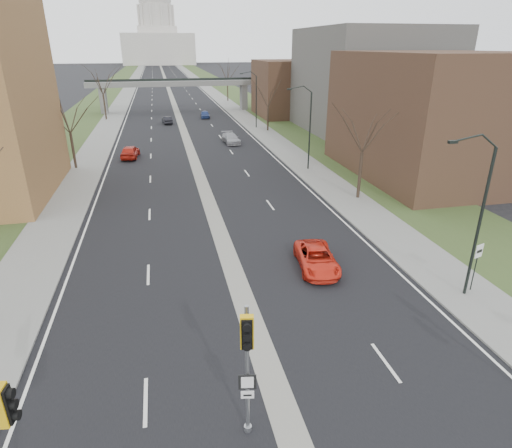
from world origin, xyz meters
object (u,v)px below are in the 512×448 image
object	(u,v)px
car_right_far	(205,114)
speed_limit_sign	(477,259)
car_left_near	(130,152)
signal_pole_median	(247,353)
car_right_near	(317,258)
car_left_far	(167,120)
car_right_mid	(231,138)

from	to	relation	value
car_right_far	speed_limit_sign	bearing A→B (deg)	-79.78
car_left_near	signal_pole_median	bearing A→B (deg)	104.44
car_right_near	car_right_far	world-z (taller)	car_right_far
signal_pole_median	car_right_near	xyz separation A→B (m)	(6.50, 11.04, -2.95)
car_right_far	car_left_far	bearing A→B (deg)	-141.89
car_left_far	car_right_near	distance (m)	55.24
signal_pole_median	car_right_far	bearing A→B (deg)	95.58
car_right_near	car_right_mid	distance (m)	36.64
car_right_mid	car_right_far	distance (m)	23.05
signal_pole_median	car_right_far	size ratio (longest dim) A/B	1.33
car_left_near	speed_limit_sign	bearing A→B (deg)	125.63
signal_pole_median	car_left_far	bearing A→B (deg)	101.37
car_left_near	car_left_far	size ratio (longest dim) A/B	1.18
speed_limit_sign	car_left_near	size ratio (longest dim) A/B	0.61
car_right_mid	car_left_far	bearing A→B (deg)	109.51
signal_pole_median	car_left_near	bearing A→B (deg)	108.58
car_left_near	car_left_far	world-z (taller)	car_left_near
signal_pole_median	car_left_near	distance (m)	42.56
speed_limit_sign	car_left_near	bearing A→B (deg)	100.99
car_left_near	car_right_far	world-z (taller)	car_left_near
car_right_far	car_left_near	bearing A→B (deg)	-109.50
car_right_near	car_right_far	distance (m)	59.67
speed_limit_sign	car_right_far	size ratio (longest dim) A/B	0.71
car_right_mid	car_left_near	bearing A→B (deg)	-161.56
car_right_near	signal_pole_median	bearing A→B (deg)	-113.01
signal_pole_median	car_left_far	distance (m)	65.88
car_left_far	car_right_mid	bearing A→B (deg)	106.25
speed_limit_sign	car_right_mid	distance (m)	41.57
signal_pole_median	car_left_far	world-z (taller)	signal_pole_median
speed_limit_sign	car_right_far	xyz separation A→B (m)	(-7.57, 64.06, -1.35)
speed_limit_sign	signal_pole_median	bearing A→B (deg)	-172.50
speed_limit_sign	car_left_near	distance (m)	40.55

